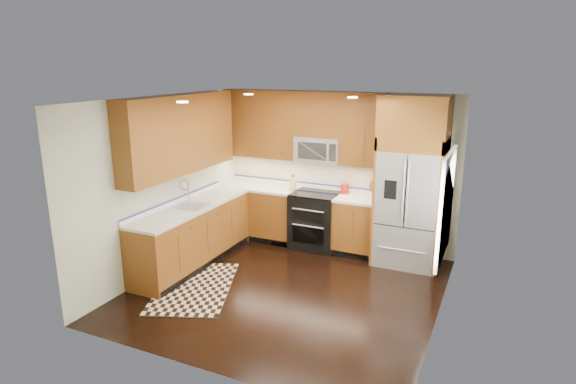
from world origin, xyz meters
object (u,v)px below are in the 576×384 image
at_px(rug, 195,287).
at_px(utensil_crock, 345,186).
at_px(knife_block, 293,184).
at_px(refrigerator, 411,182).
at_px(range, 315,220).

xyz_separation_m(rug, utensil_crock, (1.39, 2.35, 1.06)).
xyz_separation_m(rug, knife_block, (0.51, 2.22, 1.04)).
bearing_deg(utensil_crock, rug, -120.59).
bearing_deg(utensil_crock, refrigerator, -11.68).
bearing_deg(rug, knife_block, 55.56).
height_order(refrigerator, utensil_crock, refrigerator).
height_order(range, knife_block, knife_block).
xyz_separation_m(refrigerator, knife_block, (-1.99, 0.09, -0.25)).
relative_size(rug, knife_block, 6.00).
bearing_deg(range, utensil_crock, 23.53).
xyz_separation_m(refrigerator, utensil_crock, (-1.11, 0.23, -0.24)).
distance_m(rug, utensil_crock, 2.93).
bearing_deg(rug, refrigerator, 18.85).
bearing_deg(rug, utensil_crock, 37.93).
bearing_deg(utensil_crock, range, -156.47).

